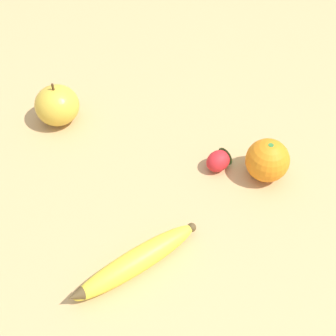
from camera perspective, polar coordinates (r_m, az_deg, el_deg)
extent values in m
plane|color=tan|center=(0.81, 2.46, -1.37)|extent=(3.00, 3.00, 0.00)
ellipsoid|color=yellow|center=(0.70, -3.87, -11.26)|extent=(0.15, 0.19, 0.04)
cone|color=brown|center=(0.68, -11.24, -15.05)|extent=(0.03, 0.03, 0.03)
sphere|color=brown|center=(0.73, 2.89, -7.25)|extent=(0.01, 0.01, 0.01)
sphere|color=orange|center=(0.80, 12.02, 0.92)|extent=(0.07, 0.07, 0.07)
cylinder|color=#337A33|center=(0.78, 12.43, 2.66)|extent=(0.01, 0.01, 0.00)
ellipsoid|color=red|center=(0.82, 6.14, 0.86)|extent=(0.06, 0.06, 0.04)
cone|color=#337A33|center=(0.83, 7.22, 1.58)|extent=(0.03, 0.03, 0.03)
ellipsoid|color=gold|center=(0.91, -13.37, 7.45)|extent=(0.08, 0.08, 0.07)
cylinder|color=#4C3319|center=(0.88, -13.86, 9.56)|extent=(0.00, 0.00, 0.01)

